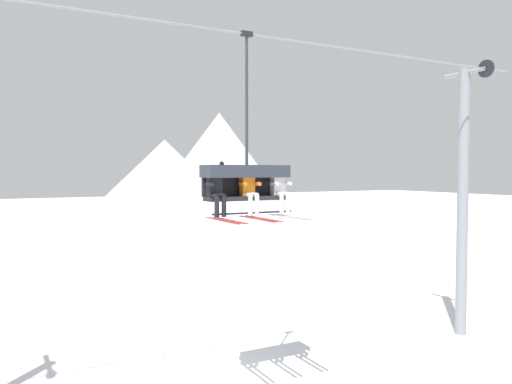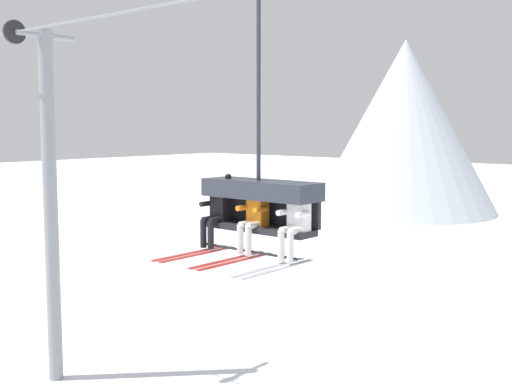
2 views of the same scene
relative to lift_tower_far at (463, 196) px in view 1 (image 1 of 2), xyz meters
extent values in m
plane|color=white|center=(-8.61, 0.02, -4.70)|extent=(200.00, 200.00, 0.00)
cone|color=white|center=(7.08, 54.97, 0.23)|extent=(20.31, 20.31, 9.86)
cone|color=silver|center=(13.86, 51.79, 2.11)|extent=(20.25, 20.25, 13.61)
cylinder|color=gray|center=(0.00, 0.02, -0.23)|extent=(0.36, 0.36, 8.93)
cylinder|color=gray|center=(0.00, 0.02, 4.08)|extent=(0.16, 1.60, 0.16)
cylinder|color=black|center=(0.00, -0.78, 4.08)|extent=(0.08, 0.56, 0.56)
cylinder|color=gray|center=(-8.06, -0.78, 4.08)|extent=(18.13, 0.05, 0.05)
cube|color=#232328|center=(-8.54, -0.78, 0.17)|extent=(2.09, 0.48, 0.10)
cube|color=#232328|center=(-8.54, -0.50, 0.44)|extent=(2.09, 0.08, 0.45)
cube|color=#2D333D|center=(-8.54, -0.72, 0.82)|extent=(2.13, 0.68, 0.30)
cylinder|color=black|center=(-8.54, -1.10, -0.16)|extent=(2.09, 0.04, 0.04)
cylinder|color=#2D333D|center=(-8.54, -0.78, 2.50)|extent=(0.07, 0.07, 3.07)
cube|color=black|center=(-8.54, -0.78, 4.08)|extent=(0.28, 0.12, 0.12)
cube|color=black|center=(-9.40, -0.80, 0.48)|extent=(0.32, 0.22, 0.52)
sphere|color=maroon|center=(-9.40, -0.80, 0.84)|extent=(0.22, 0.22, 0.22)
ellipsoid|color=black|center=(-9.40, -0.90, 0.84)|extent=(0.17, 0.04, 0.08)
cylinder|color=black|center=(-9.48, -0.97, 0.26)|extent=(0.11, 0.34, 0.11)
cylinder|color=black|center=(-9.31, -0.97, 0.26)|extent=(0.11, 0.34, 0.11)
cylinder|color=black|center=(-9.48, -1.14, 0.02)|extent=(0.11, 0.11, 0.48)
cylinder|color=black|center=(-9.31, -1.14, 0.02)|extent=(0.11, 0.11, 0.48)
cube|color=#B22823|center=(-9.48, -1.44, -0.27)|extent=(0.09, 1.70, 0.02)
cube|color=#B22823|center=(-9.31, -1.44, -0.27)|extent=(0.09, 1.70, 0.02)
cylinder|color=black|center=(-9.58, -0.95, 0.52)|extent=(0.09, 0.30, 0.09)
cylinder|color=black|center=(-9.21, -0.80, 0.83)|extent=(0.09, 0.09, 0.30)
sphere|color=black|center=(-9.21, -0.80, 1.00)|extent=(0.11, 0.11, 0.11)
cube|color=orange|center=(-8.54, -0.80, 0.48)|extent=(0.32, 0.22, 0.52)
sphere|color=maroon|center=(-8.54, -0.80, 0.84)|extent=(0.22, 0.22, 0.22)
ellipsoid|color=black|center=(-8.54, -0.90, 0.84)|extent=(0.17, 0.04, 0.08)
cylinder|color=silver|center=(-8.63, -0.97, 0.26)|extent=(0.11, 0.34, 0.11)
cylinder|color=silver|center=(-8.45, -0.97, 0.26)|extent=(0.11, 0.34, 0.11)
cylinder|color=silver|center=(-8.63, -1.14, 0.02)|extent=(0.11, 0.11, 0.48)
cylinder|color=silver|center=(-8.45, -1.14, 0.02)|extent=(0.11, 0.11, 0.48)
cube|color=#B22823|center=(-8.63, -1.44, -0.27)|extent=(0.09, 1.70, 0.02)
cube|color=#B22823|center=(-8.45, -1.44, -0.27)|extent=(0.09, 1.70, 0.02)
cylinder|color=orange|center=(-8.73, -0.95, 0.52)|extent=(0.09, 0.30, 0.09)
cylinder|color=orange|center=(-8.35, -0.95, 0.52)|extent=(0.09, 0.30, 0.09)
cube|color=silver|center=(-7.69, -0.80, 0.48)|extent=(0.32, 0.22, 0.52)
sphere|color=maroon|center=(-7.69, -0.80, 0.84)|extent=(0.22, 0.22, 0.22)
ellipsoid|color=black|center=(-7.69, -0.90, 0.84)|extent=(0.16, 0.04, 0.08)
cylinder|color=silver|center=(-7.78, -0.97, 0.26)|extent=(0.11, 0.34, 0.11)
cylinder|color=silver|center=(-7.60, -0.97, 0.26)|extent=(0.11, 0.34, 0.11)
cylinder|color=silver|center=(-7.78, -1.14, 0.02)|extent=(0.11, 0.11, 0.48)
cylinder|color=silver|center=(-7.60, -1.14, 0.02)|extent=(0.11, 0.11, 0.48)
cube|color=#B2B2BC|center=(-7.78, -1.44, -0.27)|extent=(0.09, 1.70, 0.02)
cube|color=#B2B2BC|center=(-7.60, -1.44, -0.27)|extent=(0.09, 1.70, 0.02)
cylinder|color=silver|center=(-7.87, -0.95, 0.52)|extent=(0.09, 0.30, 0.09)
cylinder|color=silver|center=(-7.50, -0.95, 0.52)|extent=(0.09, 0.30, 0.09)
camera|label=1|loc=(-13.97, -11.49, 0.81)|focal=35.00mm
camera|label=2|loc=(-1.71, -8.87, 1.89)|focal=45.00mm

